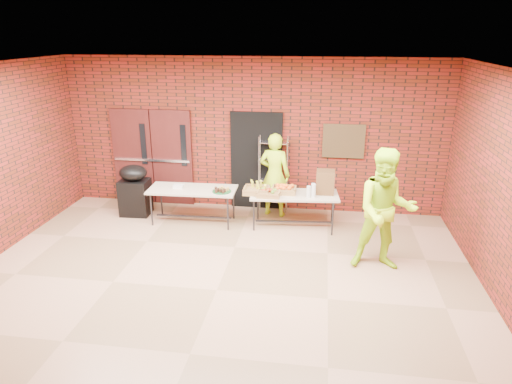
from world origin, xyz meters
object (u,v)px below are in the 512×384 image
Objects in this scene: wire_rack at (273,174)px; covered_grill at (135,190)px; table_right at (294,197)px; volunteer_man at (385,211)px; coffee_dispenser at (325,182)px; volunteer_woman at (275,175)px; table_left at (192,192)px.

wire_rack is 1.52× the size of covered_grill.
table_right is 2.11m from volunteer_man.
coffee_dispenser is (0.58, 0.14, 0.29)m from table_right.
volunteer_woman is at bearing -71.50° from wire_rack.
wire_rack is 1.29m from coffee_dispenser.
volunteer_woman is at bearing 121.58° from table_right.
covered_grill is (-3.34, 0.19, -0.10)m from table_right.
table_left is at bearing 156.40° from volunteer_man.
table_left is at bearing 32.52° from volunteer_woman.
table_left is 3.82m from volunteer_man.
covered_grill is at bearing 168.00° from table_left.
coffee_dispenser is (1.09, -0.68, 0.11)m from wire_rack.
table_left is 1.34m from covered_grill.
table_left is 3.86× the size of coffee_dispenser.
volunteer_man reaches higher than covered_grill.
volunteer_woman is 0.87× the size of volunteer_man.
wire_rack is 1.75m from table_left.
covered_grill is 0.54× the size of volunteer_man.
coffee_dispenser reaches higher than covered_grill.
table_right is at bearing 134.74° from volunteer_man.
table_left is (-1.52, -0.86, -0.16)m from wire_rack.
coffee_dispenser is 0.42× the size of covered_grill.
coffee_dispenser is 0.26× the size of volunteer_woman.
wire_rack is 0.23m from volunteer_woman.
wire_rack is 0.81× the size of volunteer_man.
wire_rack reaches higher than table_left.
volunteer_woman reaches higher than covered_grill.
coffee_dispenser is at bearing -27.59° from wire_rack.
volunteer_man is at bearing -23.15° from table_left.
wire_rack is 0.93× the size of table_left.
volunteer_woman is at bearing 155.82° from coffee_dispenser.
volunteer_woman is at bearing 20.02° from table_left.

